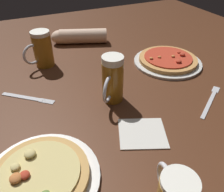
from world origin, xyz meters
TOP-DOWN VIEW (x-y plane):
  - ground_plane at (0.00, 0.00)m, footprint 2.40×2.40m
  - pizza_plate_near at (-0.31, -0.24)m, footprint 0.31×0.31m
  - pizza_plate_far at (0.38, 0.16)m, footprint 0.33×0.33m
  - beer_mug_dark at (-0.18, 0.39)m, footprint 0.14×0.09m
  - beer_mug_pale at (0.00, 0.01)m, footprint 0.11×0.12m
  - napkin_folded at (0.01, -0.20)m, footprint 0.19×0.18m
  - fork_left at (0.34, -0.16)m, footprint 0.21×0.14m
  - knife_right at (-0.29, 0.15)m, footprint 0.19×0.16m
  - diner_arm at (0.05, 0.58)m, footprint 0.31×0.17m

SIDE VIEW (x-z plane):
  - ground_plane at x=0.00m, z-range -0.03..0.00m
  - fork_left at x=0.34m, z-range 0.00..0.01m
  - knife_right at x=-0.29m, z-range 0.00..0.01m
  - napkin_folded at x=0.01m, z-range 0.00..0.01m
  - pizza_plate_near at x=-0.31m, z-range -0.01..0.04m
  - pizza_plate_far at x=0.38m, z-range -0.01..0.04m
  - diner_arm at x=0.05m, z-range 0.00..0.08m
  - beer_mug_dark at x=-0.18m, z-range 0.00..0.17m
  - beer_mug_pale at x=0.00m, z-range 0.00..0.18m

